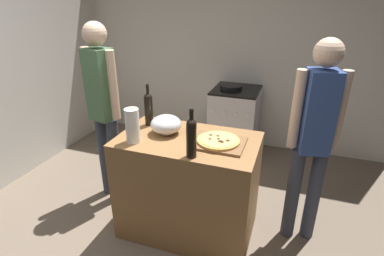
# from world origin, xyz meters

# --- Properties ---
(ground_plane) EXTENTS (4.40, 3.19, 0.02)m
(ground_plane) POSITION_xyz_m (0.00, 1.30, -0.01)
(ground_plane) COLOR #6B5B4C
(kitchen_wall_rear) EXTENTS (4.40, 0.10, 2.60)m
(kitchen_wall_rear) POSITION_xyz_m (0.00, 2.64, 1.30)
(kitchen_wall_rear) COLOR beige
(kitchen_wall_rear) RESTS_ON ground_plane
(kitchen_wall_left) EXTENTS (0.10, 3.19, 2.60)m
(kitchen_wall_left) POSITION_xyz_m (-1.95, 1.30, 1.30)
(kitchen_wall_left) COLOR beige
(kitchen_wall_left) RESTS_ON ground_plane
(counter) EXTENTS (1.11, 0.66, 0.90)m
(counter) POSITION_xyz_m (0.22, 0.69, 0.45)
(counter) COLOR olive
(counter) RESTS_ON ground_plane
(cutting_board) EXTENTS (0.40, 0.32, 0.02)m
(cutting_board) POSITION_xyz_m (0.47, 0.68, 0.91)
(cutting_board) COLOR brown
(cutting_board) RESTS_ON counter
(pizza) EXTENTS (0.33, 0.33, 0.03)m
(pizza) POSITION_xyz_m (0.47, 0.68, 0.93)
(pizza) COLOR tan
(pizza) RESTS_ON cutting_board
(mixing_bowl) EXTENTS (0.25, 0.25, 0.15)m
(mixing_bowl) POSITION_xyz_m (0.02, 0.73, 0.98)
(mixing_bowl) COLOR #B2B2B7
(mixing_bowl) RESTS_ON counter
(paper_towel_roll) EXTENTS (0.11, 0.11, 0.27)m
(paper_towel_roll) POSITION_xyz_m (-0.16, 0.51, 1.03)
(paper_towel_roll) COLOR white
(paper_towel_roll) RESTS_ON counter
(wine_bottle_amber) EXTENTS (0.07, 0.07, 0.37)m
(wine_bottle_amber) POSITION_xyz_m (-0.19, 0.85, 1.05)
(wine_bottle_amber) COLOR black
(wine_bottle_amber) RESTS_ON counter
(wine_bottle_green) EXTENTS (0.07, 0.07, 0.36)m
(wine_bottle_green) POSITION_xyz_m (0.34, 0.43, 1.06)
(wine_bottle_green) COLOR black
(wine_bottle_green) RESTS_ON counter
(stove) EXTENTS (0.57, 0.63, 0.92)m
(stove) POSITION_xyz_m (0.28, 2.24, 0.44)
(stove) COLOR #B7B7BC
(stove) RESTS_ON ground_plane
(person_in_stripes) EXTENTS (0.38, 0.25, 1.74)m
(person_in_stripes) POSITION_xyz_m (-0.70, 0.91, 1.01)
(person_in_stripes) COLOR #383D4C
(person_in_stripes) RESTS_ON ground_plane
(person_in_red) EXTENTS (0.37, 0.25, 1.68)m
(person_in_red) POSITION_xyz_m (1.14, 0.93, 0.97)
(person_in_red) COLOR #383D4C
(person_in_red) RESTS_ON ground_plane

